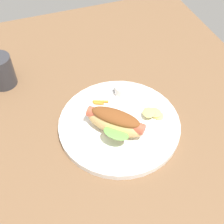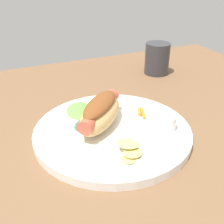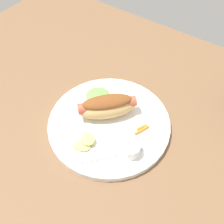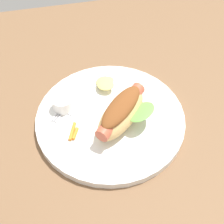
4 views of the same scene
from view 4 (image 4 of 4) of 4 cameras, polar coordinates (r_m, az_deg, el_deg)
ground_plane at (r=66.82cm, az=1.83°, el=-2.41°), size 120.00×90.00×1.80cm
plate at (r=65.66cm, az=-0.30°, el=-1.26°), size 29.69×29.69×1.60cm
hot_dog at (r=61.87cm, az=1.68°, el=0.02°), size 14.29×14.07×5.75cm
sauce_ramekin at (r=66.14cm, az=-8.62°, el=1.47°), size 4.02×4.02×2.82cm
fork at (r=69.20cm, az=-6.14°, el=3.19°), size 11.68×12.99×0.40cm
knife at (r=69.17cm, az=-4.32°, el=3.33°), size 10.25×10.86×0.36cm
chips_pile at (r=70.20cm, az=-1.21°, el=5.14°), size 4.93×6.15×1.81cm
carrot_garnish at (r=62.74cm, az=-6.74°, el=-3.53°), size 2.36×4.01×0.69cm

